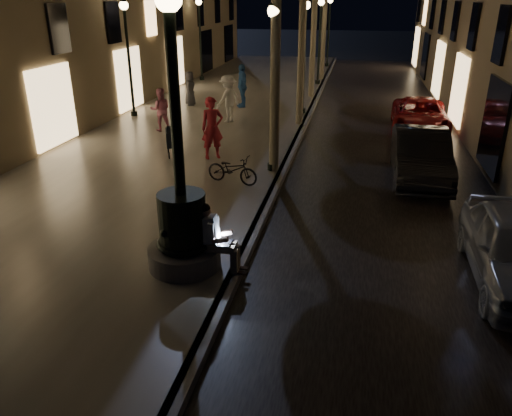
% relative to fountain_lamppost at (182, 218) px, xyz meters
% --- Properties ---
extents(ground, '(120.00, 120.00, 0.00)m').
position_rel_fountain_lamppost_xyz_m(ground, '(1.00, 13.00, -1.21)').
color(ground, black).
rests_on(ground, ground).
extents(cobble_lane, '(6.00, 45.00, 0.02)m').
position_rel_fountain_lamppost_xyz_m(cobble_lane, '(4.00, 13.00, -1.20)').
color(cobble_lane, black).
rests_on(cobble_lane, ground).
extents(promenade, '(8.00, 45.00, 0.20)m').
position_rel_fountain_lamppost_xyz_m(promenade, '(-3.00, 13.00, -1.11)').
color(promenade, '#625F57').
rests_on(promenade, ground).
extents(curb_strip, '(0.25, 45.00, 0.20)m').
position_rel_fountain_lamppost_xyz_m(curb_strip, '(1.00, 13.00, -1.11)').
color(curb_strip, '#59595B').
rests_on(curb_strip, ground).
extents(fountain_lamppost, '(1.40, 1.40, 5.21)m').
position_rel_fountain_lamppost_xyz_m(fountain_lamppost, '(0.00, 0.00, 0.00)').
color(fountain_lamppost, '#59595B').
rests_on(fountain_lamppost, promenade).
extents(seated_man_laptop, '(0.97, 0.33, 1.34)m').
position_rel_fountain_lamppost_xyz_m(seated_man_laptop, '(0.61, -0.00, -0.30)').
color(seated_man_laptop, tan).
rests_on(seated_man_laptop, promenade).
extents(lamp_curb_a, '(0.36, 0.36, 4.81)m').
position_rel_fountain_lamppost_xyz_m(lamp_curb_a, '(0.70, 6.00, 2.02)').
color(lamp_curb_a, black).
rests_on(lamp_curb_a, promenade).
extents(lamp_curb_b, '(0.36, 0.36, 4.81)m').
position_rel_fountain_lamppost_xyz_m(lamp_curb_b, '(0.70, 14.00, 2.02)').
color(lamp_curb_b, black).
rests_on(lamp_curb_b, promenade).
extents(lamp_curb_c, '(0.36, 0.36, 4.81)m').
position_rel_fountain_lamppost_xyz_m(lamp_curb_c, '(0.70, 22.00, 2.02)').
color(lamp_curb_c, black).
rests_on(lamp_curb_c, promenade).
extents(lamp_curb_d, '(0.36, 0.36, 4.81)m').
position_rel_fountain_lamppost_xyz_m(lamp_curb_d, '(0.70, 30.00, 2.02)').
color(lamp_curb_d, black).
rests_on(lamp_curb_d, promenade).
extents(lamp_left_b, '(0.36, 0.36, 4.81)m').
position_rel_fountain_lamppost_xyz_m(lamp_left_b, '(-6.40, 12.00, 2.02)').
color(lamp_left_b, black).
rests_on(lamp_left_b, promenade).
extents(lamp_left_c, '(0.36, 0.36, 4.81)m').
position_rel_fountain_lamppost_xyz_m(lamp_left_c, '(-6.40, 22.00, 2.02)').
color(lamp_left_c, black).
rests_on(lamp_left_c, promenade).
extents(stroller, '(0.78, 1.16, 1.19)m').
position_rel_fountain_lamppost_xyz_m(stroller, '(-2.65, 6.78, -0.41)').
color(stroller, black).
rests_on(stroller, promenade).
extents(car_second, '(1.57, 4.38, 1.44)m').
position_rel_fountain_lamppost_xyz_m(car_second, '(5.00, 6.66, -0.49)').
color(car_second, black).
rests_on(car_second, ground).
extents(car_third, '(2.31, 4.66, 1.27)m').
position_rel_fountain_lamppost_xyz_m(car_third, '(5.54, 12.40, -0.58)').
color(car_third, maroon).
rests_on(car_third, ground).
extents(pedestrian_red, '(0.85, 0.76, 1.95)m').
position_rel_fountain_lamppost_xyz_m(pedestrian_red, '(-1.36, 6.81, -0.04)').
color(pedestrian_red, red).
rests_on(pedestrian_red, promenade).
extents(pedestrian_pink, '(0.96, 0.87, 1.62)m').
position_rel_fountain_lamppost_xyz_m(pedestrian_pink, '(-4.28, 9.80, -0.20)').
color(pedestrian_pink, '#C26782').
rests_on(pedestrian_pink, promenade).
extents(pedestrian_white, '(1.23, 1.41, 1.89)m').
position_rel_fountain_lamppost_xyz_m(pedestrian_white, '(-2.10, 11.72, -0.06)').
color(pedestrian_white, silver).
rests_on(pedestrian_white, promenade).
extents(pedestrian_blue, '(0.93, 1.23, 1.94)m').
position_rel_fountain_lamppost_xyz_m(pedestrian_blue, '(-2.20, 14.74, -0.04)').
color(pedestrian_blue, '#295898').
rests_on(pedestrian_blue, promenade).
extents(pedestrian_dark, '(0.58, 0.82, 1.56)m').
position_rel_fountain_lamppost_xyz_m(pedestrian_dark, '(-4.71, 14.66, -0.23)').
color(pedestrian_dark, '#313136').
rests_on(pedestrian_dark, promenade).
extents(bicycle, '(1.60, 0.88, 0.80)m').
position_rel_fountain_lamppost_xyz_m(bicycle, '(-0.19, 4.66, -0.61)').
color(bicycle, black).
rests_on(bicycle, promenade).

